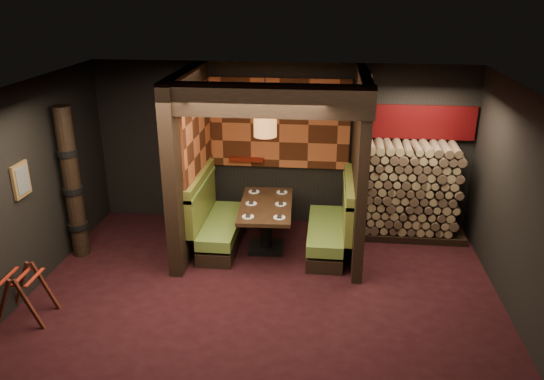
{
  "coord_description": "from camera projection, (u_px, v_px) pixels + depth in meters",
  "views": [
    {
      "loc": [
        0.81,
        -6.08,
        4.04
      ],
      "look_at": [
        0.0,
        1.3,
        1.15
      ],
      "focal_mm": 35.0,
      "sensor_mm": 36.0,
      "label": 1
    }
  ],
  "objects": [
    {
      "name": "ceiling",
      "position": [
        260.0,
        93.0,
        6.15
      ],
      "size": [
        6.5,
        5.5,
        0.02
      ],
      "primitive_type": "cube",
      "color": "black",
      "rests_on": "ground"
    },
    {
      "name": "mosaic_header",
      "position": [
        419.0,
        122.0,
        8.74
      ],
      "size": [
        1.83,
        0.1,
        0.56
      ],
      "primitive_type": "cube",
      "color": "maroon",
      "rests_on": "wall_back"
    },
    {
      "name": "header_beam",
      "position": [
        265.0,
        101.0,
        6.88
      ],
      "size": [
        2.85,
        0.18,
        0.44
      ],
      "primitive_type": "cube",
      "color": "black",
      "rests_on": "partition_left"
    },
    {
      "name": "pendant_lamp",
      "position": [
        265.0,
        121.0,
        7.85
      ],
      "size": [
        0.35,
        0.35,
        0.93
      ],
      "color": "#A86631",
      "rests_on": "ceiling"
    },
    {
      "name": "lacquer_shelf",
      "position": [
        246.0,
        159.0,
        9.27
      ],
      "size": [
        0.6,
        0.12,
        0.07
      ],
      "primitive_type": "cube",
      "color": "#60130A",
      "rests_on": "wall_back"
    },
    {
      "name": "totem_column",
      "position": [
        72.0,
        185.0,
        8.08
      ],
      "size": [
        0.31,
        0.31,
        2.4
      ],
      "color": "black",
      "rests_on": "floor"
    },
    {
      "name": "luggage_rack",
      "position": [
        24.0,
        293.0,
        6.76
      ],
      "size": [
        0.69,
        0.49,
        0.74
      ],
      "color": "#401910",
      "rests_on": "floor"
    },
    {
      "name": "partition_left",
      "position": [
        189.0,
        162.0,
        8.33
      ],
      "size": [
        0.2,
        2.2,
        2.85
      ],
      "primitive_type": "cube",
      "color": "black",
      "rests_on": "floor"
    },
    {
      "name": "framed_picture",
      "position": [
        21.0,
        180.0,
        7.02
      ],
      "size": [
        0.05,
        0.36,
        0.46
      ],
      "color": "brown",
      "rests_on": "wall_left"
    },
    {
      "name": "floor",
      "position": [
        262.0,
        304.0,
        7.19
      ],
      "size": [
        6.5,
        5.5,
        0.02
      ],
      "primitive_type": "cube",
      "color": "black",
      "rests_on": "ground"
    },
    {
      "name": "wall_front",
      "position": [
        215.0,
        345.0,
        4.11
      ],
      "size": [
        6.5,
        0.02,
        2.85
      ],
      "primitive_type": "cube",
      "color": "black",
      "rests_on": "ground"
    },
    {
      "name": "tapa_back_panel",
      "position": [
        280.0,
        124.0,
        9.04
      ],
      "size": [
        2.4,
        0.06,
        1.55
      ],
      "primitive_type": "cube",
      "color": "#AF522A",
      "rests_on": "wall_back"
    },
    {
      "name": "wall_left",
      "position": [
        16.0,
        196.0,
        7.0
      ],
      "size": [
        0.02,
        5.5,
        2.85
      ],
      "primitive_type": "cube",
      "color": "black",
      "rests_on": "ground"
    },
    {
      "name": "firewood_stack",
      "position": [
        415.0,
        191.0,
        8.83
      ],
      "size": [
        1.73,
        0.7,
        1.64
      ],
      "color": "black",
      "rests_on": "floor"
    },
    {
      "name": "booth_bench_left",
      "position": [
        216.0,
        223.0,
        8.67
      ],
      "size": [
        0.68,
        1.6,
        1.14
      ],
      "color": "black",
      "rests_on": "floor"
    },
    {
      "name": "booth_bench_right",
      "position": [
        332.0,
        228.0,
        8.47
      ],
      "size": [
        0.68,
        1.6,
        1.14
      ],
      "color": "black",
      "rests_on": "floor"
    },
    {
      "name": "wall_right",
      "position": [
        531.0,
        218.0,
        6.34
      ],
      "size": [
        0.02,
        5.5,
        2.85
      ],
      "primitive_type": "cube",
      "color": "black",
      "rests_on": "ground"
    },
    {
      "name": "wall_back",
      "position": [
        281.0,
        145.0,
        9.22
      ],
      "size": [
        6.5,
        0.02,
        2.85
      ],
      "primitive_type": "cube",
      "color": "black",
      "rests_on": "ground"
    },
    {
      "name": "bay_front_post",
      "position": [
        364.0,
        162.0,
        8.34
      ],
      "size": [
        0.08,
        0.08,
        2.85
      ],
      "primitive_type": "cube",
      "color": "black",
      "rests_on": "floor"
    },
    {
      "name": "partition_right",
      "position": [
        359.0,
        167.0,
        8.11
      ],
      "size": [
        0.15,
        2.1,
        2.85
      ],
      "primitive_type": "cube",
      "color": "black",
      "rests_on": "floor"
    },
    {
      "name": "dining_table",
      "position": [
        266.0,
        218.0,
        8.47
      ],
      "size": [
        0.89,
        1.54,
        0.79
      ],
      "color": "black",
      "rests_on": "floor"
    },
    {
      "name": "place_settings",
      "position": [
        266.0,
        204.0,
        8.38
      ],
      "size": [
        0.7,
        1.23,
        0.03
      ],
      "color": "white",
      "rests_on": "dining_table"
    },
    {
      "name": "tapa_side_panel",
      "position": [
        198.0,
        133.0,
        8.33
      ],
      "size": [
        0.04,
        1.85,
        1.45
      ],
      "primitive_type": "cube",
      "color": "#AF522A",
      "rests_on": "partition_left"
    }
  ]
}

